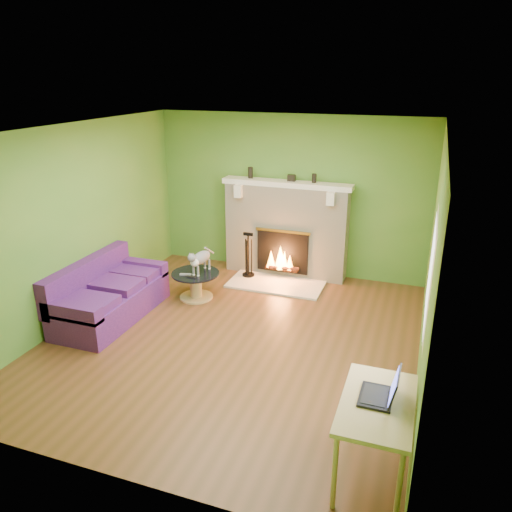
{
  "coord_description": "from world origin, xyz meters",
  "views": [
    {
      "loc": [
        2.15,
        -5.2,
        3.2
      ],
      "look_at": [
        0.16,
        0.4,
        1.0
      ],
      "focal_mm": 35.0,
      "sensor_mm": 36.0,
      "label": 1
    }
  ],
  "objects": [
    {
      "name": "mantel_box",
      "position": [
        0.07,
        2.33,
        1.63
      ],
      "size": [
        0.12,
        0.08,
        0.1
      ],
      "primitive_type": "cube",
      "color": "black",
      "rests_on": "mantel"
    },
    {
      "name": "cat",
      "position": [
        -0.91,
        0.99,
        0.59
      ],
      "size": [
        0.3,
        0.64,
        0.38
      ],
      "primitive_type": null,
      "rotation": [
        0.0,
        0.0,
        -0.13
      ],
      "color": "slate",
      "rests_on": "coffee_table"
    },
    {
      "name": "laptop",
      "position": [
        1.93,
        -1.7,
        0.86
      ],
      "size": [
        0.31,
        0.35,
        0.26
      ],
      "primitive_type": null,
      "rotation": [
        0.0,
        0.0,
        -0.01
      ],
      "color": "black",
      "rests_on": "desk"
    },
    {
      "name": "remote_silver",
      "position": [
        -1.09,
        0.82,
        0.41
      ],
      "size": [
        0.18,
        0.09,
        0.02
      ],
      "primitive_type": "cube",
      "rotation": [
        0.0,
        0.0,
        0.3
      ],
      "color": "gray",
      "rests_on": "coffee_table"
    },
    {
      "name": "coffee_table",
      "position": [
        -0.99,
        0.94,
        0.23
      ],
      "size": [
        0.71,
        0.71,
        0.4
      ],
      "color": "tan",
      "rests_on": "floor"
    },
    {
      "name": "floor",
      "position": [
        0.0,
        0.0,
        0.0
      ],
      "size": [
        5.0,
        5.0,
        0.0
      ],
      "primitive_type": "plane",
      "color": "#583619",
      "rests_on": "ground"
    },
    {
      "name": "ceiling",
      "position": [
        0.0,
        0.0,
        2.6
      ],
      "size": [
        5.0,
        5.0,
        0.0
      ],
      "primitive_type": "plane",
      "rotation": [
        3.14,
        0.0,
        0.0
      ],
      "color": "white",
      "rests_on": "wall_back"
    },
    {
      "name": "fire_tools",
      "position": [
        -0.53,
        1.95,
        0.41
      ],
      "size": [
        0.2,
        0.2,
        0.75
      ],
      "primitive_type": null,
      "color": "black",
      "rests_on": "hearth"
    },
    {
      "name": "mantel_vase_right",
      "position": [
        0.43,
        2.33,
        1.65
      ],
      "size": [
        0.07,
        0.07,
        0.14
      ],
      "primitive_type": "cylinder",
      "color": "black",
      "rests_on": "mantel"
    },
    {
      "name": "sofa",
      "position": [
        -1.86,
        -0.01,
        0.31
      ],
      "size": [
        0.85,
        1.77,
        0.79
      ],
      "color": "#3B1759",
      "rests_on": "floor"
    },
    {
      "name": "wall_left",
      "position": [
        -2.25,
        0.0,
        1.3
      ],
      "size": [
        0.0,
        5.0,
        5.0
      ],
      "primitive_type": "plane",
      "rotation": [
        1.57,
        0.0,
        1.57
      ],
      "color": "#46822A",
      "rests_on": "floor"
    },
    {
      "name": "hearth",
      "position": [
        0.0,
        1.8,
        0.01
      ],
      "size": [
        1.5,
        0.75,
        0.03
      ],
      "primitive_type": "cube",
      "color": "beige",
      "rests_on": "floor"
    },
    {
      "name": "mantel_vase_left",
      "position": [
        -0.62,
        2.33,
        1.67
      ],
      "size": [
        0.08,
        0.08,
        0.18
      ],
      "primitive_type": "cylinder",
      "color": "black",
      "rests_on": "mantel"
    },
    {
      "name": "wall_right",
      "position": [
        2.25,
        0.0,
        1.3
      ],
      "size": [
        0.0,
        5.0,
        5.0
      ],
      "primitive_type": "plane",
      "rotation": [
        1.57,
        0.0,
        -1.57
      ],
      "color": "#46822A",
      "rests_on": "floor"
    },
    {
      "name": "wall_front",
      "position": [
        0.0,
        -2.5,
        1.3
      ],
      "size": [
        5.0,
        0.0,
        5.0
      ],
      "primitive_type": "plane",
      "rotation": [
        -1.57,
        0.0,
        0.0
      ],
      "color": "#46822A",
      "rests_on": "floor"
    },
    {
      "name": "window_pane",
      "position": [
        2.23,
        -0.9,
        1.55
      ],
      "size": [
        0.0,
        1.06,
        1.06
      ],
      "primitive_type": "plane",
      "rotation": [
        1.57,
        0.0,
        -1.57
      ],
      "color": "white",
      "rests_on": "wall_right"
    },
    {
      "name": "mantel",
      "position": [
        0.0,
        2.3,
        1.54
      ],
      "size": [
        2.1,
        0.28,
        0.08
      ],
      "primitive_type": "cube",
      "color": "white",
      "rests_on": "fireplace"
    },
    {
      "name": "window_frame",
      "position": [
        2.24,
        -0.9,
        1.55
      ],
      "size": [
        0.0,
        1.2,
        1.2
      ],
      "primitive_type": "plane",
      "rotation": [
        1.57,
        0.0,
        -1.57
      ],
      "color": "silver",
      "rests_on": "wall_right"
    },
    {
      "name": "fireplace",
      "position": [
        0.0,
        2.32,
        0.77
      ],
      "size": [
        2.1,
        0.46,
        1.58
      ],
      "color": "beige",
      "rests_on": "floor"
    },
    {
      "name": "wall_back",
      "position": [
        0.0,
        2.5,
        1.3
      ],
      "size": [
        5.0,
        0.0,
        5.0
      ],
      "primitive_type": "plane",
      "rotation": [
        1.57,
        0.0,
        0.0
      ],
      "color": "#46822A",
      "rests_on": "floor"
    },
    {
      "name": "remote_black",
      "position": [
        -0.97,
        0.76,
        0.41
      ],
      "size": [
        0.16,
        0.05,
        0.02
      ],
      "primitive_type": "cube",
      "rotation": [
        0.0,
        0.0,
        -0.02
      ],
      "color": "black",
      "rests_on": "coffee_table"
    },
    {
      "name": "desk",
      "position": [
        1.95,
        -1.75,
        0.64
      ],
      "size": [
        0.57,
        0.99,
        0.73
      ],
      "color": "tan",
      "rests_on": "floor"
    }
  ]
}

